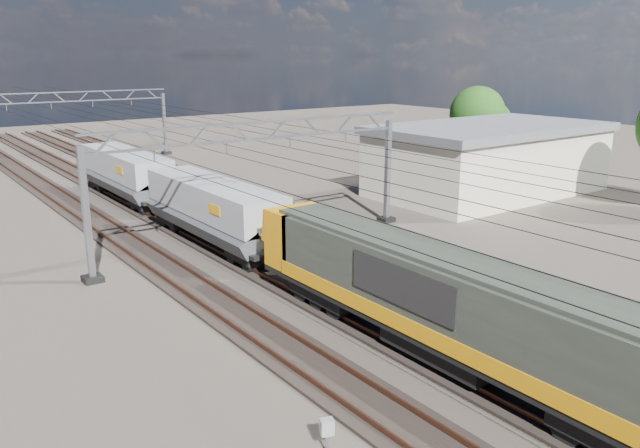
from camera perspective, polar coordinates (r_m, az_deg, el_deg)
ground at (r=32.43m, az=-1.64°, el=-3.81°), size 160.00×160.00×0.00m
track_outer_west at (r=29.62m, az=-11.27°, el=-5.84°), size 2.60×140.00×0.30m
track_loco at (r=31.38m, az=-4.65°, el=-4.38°), size 2.60×140.00×0.30m
track_inner_east at (r=33.53m, az=1.17°, el=-3.03°), size 2.60×140.00×0.30m
track_outer_east at (r=35.99m, az=6.23°, el=-1.84°), size 2.60×140.00×0.30m
catenary_gantry_mid at (r=34.68m, az=-5.47°, el=4.06°), size 19.90×0.90×7.11m
catenary_gantry_far at (r=67.85m, az=-21.55°, el=8.51°), size 19.90×0.90×7.11m
overhead_wires at (r=37.84m, az=-8.70°, el=7.72°), size 12.03×140.00×0.53m
locomotive at (r=22.07m, az=11.69°, el=-7.02°), size 2.76×21.10×3.62m
hopper_wagon_lead at (r=35.76m, az=-9.75°, el=1.50°), size 3.38×13.00×3.25m
hopper_wagon_mid at (r=48.63m, az=-17.37°, el=4.63°), size 3.38×13.00×3.25m
trackside_cabinet at (r=17.68m, az=0.64°, el=-18.18°), size 0.44×0.39×1.09m
industrial_shed at (r=50.91m, az=15.14°, el=5.81°), size 18.60×10.60×5.40m
tree_far at (r=61.92m, az=14.52°, el=9.53°), size 5.66×5.26×7.81m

